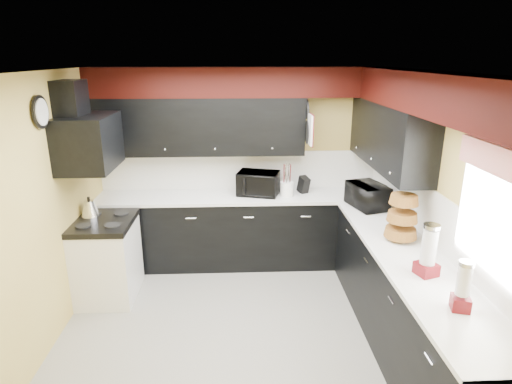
% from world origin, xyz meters
% --- Properties ---
extents(ground, '(3.60, 3.60, 0.00)m').
position_xyz_m(ground, '(0.00, 0.00, 0.00)').
color(ground, gray).
rests_on(ground, ground).
extents(wall_back, '(3.60, 0.06, 2.50)m').
position_xyz_m(wall_back, '(0.00, 1.80, 1.25)').
color(wall_back, '#E0C666').
rests_on(wall_back, ground).
extents(wall_right, '(0.06, 3.60, 2.50)m').
position_xyz_m(wall_right, '(1.80, 0.00, 1.25)').
color(wall_right, '#E0C666').
rests_on(wall_right, ground).
extents(wall_left, '(0.06, 3.60, 2.50)m').
position_xyz_m(wall_left, '(-1.80, 0.00, 1.25)').
color(wall_left, '#E0C666').
rests_on(wall_left, ground).
extents(ceiling, '(3.60, 3.60, 0.06)m').
position_xyz_m(ceiling, '(0.00, 0.00, 2.50)').
color(ceiling, white).
rests_on(ceiling, wall_back).
extents(cab_back, '(3.60, 0.60, 0.90)m').
position_xyz_m(cab_back, '(0.00, 1.50, 0.45)').
color(cab_back, black).
rests_on(cab_back, ground).
extents(cab_right, '(0.60, 3.00, 0.90)m').
position_xyz_m(cab_right, '(1.50, -0.30, 0.45)').
color(cab_right, black).
rests_on(cab_right, ground).
extents(counter_back, '(3.62, 0.64, 0.04)m').
position_xyz_m(counter_back, '(0.00, 1.50, 0.92)').
color(counter_back, white).
rests_on(counter_back, cab_back).
extents(counter_right, '(0.64, 3.02, 0.04)m').
position_xyz_m(counter_right, '(1.50, -0.30, 0.92)').
color(counter_right, white).
rests_on(counter_right, cab_right).
extents(splash_back, '(3.60, 0.02, 0.50)m').
position_xyz_m(splash_back, '(0.00, 1.79, 1.19)').
color(splash_back, white).
rests_on(splash_back, counter_back).
extents(splash_right, '(0.02, 3.60, 0.50)m').
position_xyz_m(splash_right, '(1.79, 0.00, 1.19)').
color(splash_right, white).
rests_on(splash_right, counter_right).
extents(upper_back, '(2.60, 0.35, 0.70)m').
position_xyz_m(upper_back, '(-0.50, 1.62, 1.80)').
color(upper_back, black).
rests_on(upper_back, wall_back).
extents(upper_right, '(0.35, 1.80, 0.70)m').
position_xyz_m(upper_right, '(1.62, 0.90, 1.80)').
color(upper_right, black).
rests_on(upper_right, wall_right).
extents(soffit_back, '(3.60, 0.36, 0.35)m').
position_xyz_m(soffit_back, '(0.00, 1.62, 2.33)').
color(soffit_back, black).
rests_on(soffit_back, wall_back).
extents(soffit_right, '(0.36, 3.24, 0.35)m').
position_xyz_m(soffit_right, '(1.62, -0.18, 2.33)').
color(soffit_right, black).
rests_on(soffit_right, wall_right).
extents(stove, '(0.60, 0.75, 0.86)m').
position_xyz_m(stove, '(-1.50, 0.75, 0.43)').
color(stove, white).
rests_on(stove, ground).
extents(cooktop, '(0.62, 0.77, 0.06)m').
position_xyz_m(cooktop, '(-1.50, 0.75, 0.89)').
color(cooktop, black).
rests_on(cooktop, stove).
extents(hood, '(0.50, 0.78, 0.55)m').
position_xyz_m(hood, '(-1.55, 0.75, 1.78)').
color(hood, black).
rests_on(hood, wall_left).
extents(hood_duct, '(0.24, 0.40, 0.40)m').
position_xyz_m(hood_duct, '(-1.68, 0.75, 2.20)').
color(hood_duct, black).
rests_on(hood_duct, wall_left).
extents(window, '(0.03, 0.86, 0.96)m').
position_xyz_m(window, '(1.79, -0.90, 1.55)').
color(window, white).
rests_on(window, wall_right).
extents(valance, '(0.04, 0.88, 0.20)m').
position_xyz_m(valance, '(1.73, -0.90, 1.95)').
color(valance, red).
rests_on(valance, wall_right).
extents(pan_top, '(0.03, 0.22, 0.40)m').
position_xyz_m(pan_top, '(0.82, 1.55, 2.00)').
color(pan_top, black).
rests_on(pan_top, upper_back).
extents(pan_mid, '(0.03, 0.28, 0.46)m').
position_xyz_m(pan_mid, '(0.82, 1.42, 1.75)').
color(pan_mid, black).
rests_on(pan_mid, upper_back).
extents(pan_low, '(0.03, 0.24, 0.42)m').
position_xyz_m(pan_low, '(0.82, 1.68, 1.72)').
color(pan_low, black).
rests_on(pan_low, upper_back).
extents(cut_board, '(0.03, 0.26, 0.35)m').
position_xyz_m(cut_board, '(0.83, 1.30, 1.80)').
color(cut_board, white).
rests_on(cut_board, upper_back).
extents(baskets, '(0.27, 0.27, 0.50)m').
position_xyz_m(baskets, '(1.52, 0.05, 1.18)').
color(baskets, brown).
rests_on(baskets, upper_right).
extents(clock, '(0.03, 0.30, 0.30)m').
position_xyz_m(clock, '(-1.77, 0.25, 2.15)').
color(clock, black).
rests_on(clock, wall_left).
extents(deco_plate, '(0.03, 0.24, 0.24)m').
position_xyz_m(deco_plate, '(1.77, -0.35, 2.25)').
color(deco_plate, white).
rests_on(deco_plate, wall_right).
extents(toaster_oven, '(0.60, 0.54, 0.29)m').
position_xyz_m(toaster_oven, '(0.23, 1.52, 1.09)').
color(toaster_oven, black).
rests_on(toaster_oven, counter_back).
extents(microwave, '(0.46, 0.57, 0.28)m').
position_xyz_m(microwave, '(1.48, 0.99, 1.08)').
color(microwave, black).
rests_on(microwave, counter_right).
extents(utensil_crock, '(0.21, 0.21, 0.18)m').
position_xyz_m(utensil_crock, '(0.59, 1.45, 1.03)').
color(utensil_crock, white).
rests_on(utensil_crock, counter_back).
extents(knife_block, '(0.14, 0.16, 0.21)m').
position_xyz_m(knife_block, '(0.82, 1.56, 1.05)').
color(knife_block, black).
rests_on(knife_block, counter_back).
extents(kettle, '(0.21, 0.21, 0.17)m').
position_xyz_m(kettle, '(-1.68, 0.90, 1.01)').
color(kettle, silver).
rests_on(kettle, cooktop).
extents(dispenser_a, '(0.19, 0.19, 0.41)m').
position_xyz_m(dispenser_a, '(1.48, -0.63, 1.15)').
color(dispenser_a, maroon).
rests_on(dispenser_a, counter_right).
extents(dispenser_b, '(0.15, 0.15, 0.33)m').
position_xyz_m(dispenser_b, '(1.50, -1.14, 1.10)').
color(dispenser_b, '#6A0402').
rests_on(dispenser_b, counter_right).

